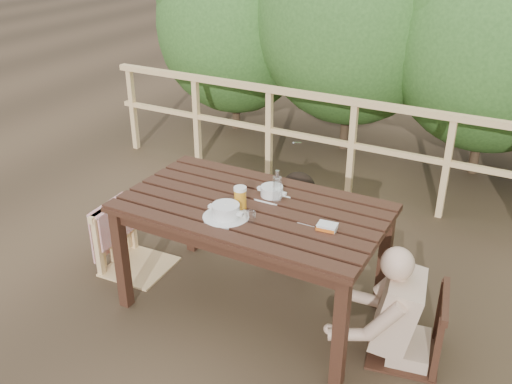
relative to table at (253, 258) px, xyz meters
The scene contains 15 objects.
ground 0.41m from the table, ahead, with size 60.00×60.00×0.00m, color #4C3A27.
table is the anchor object (origin of this frame).
chair_left 1.04m from the table, behind, with size 0.50×0.50×1.00m, color #E6BB7C.
chair_far 0.85m from the table, 90.74° to the left, with size 0.47×0.47×0.95m, color #311B12.
chair_right 1.10m from the table, ahead, with size 0.46×0.46×0.92m, color #311B12.
woman 0.89m from the table, 90.73° to the left, with size 0.47×0.58×1.17m, color black, non-canonical shape.
diner_right 1.15m from the table, ahead, with size 0.51×0.63×1.28m, color tan, non-canonical shape.
railing 2.00m from the table, 90.00° to the left, with size 5.60×0.10×1.01m, color #E6BB7C.
soup_near 0.51m from the table, 107.73° to the right, with size 0.30×0.30×0.10m, color white.
soup_far 0.49m from the table, 73.06° to the left, with size 0.26×0.26×0.09m, color silver.
bread_roll 0.50m from the table, 101.70° to the right, with size 0.13×0.10×0.07m, color #9C6225.
beer_glass 0.50m from the table, 124.11° to the right, with size 0.09×0.09×0.16m, color orange.
bottle 0.56m from the table, 43.40° to the left, with size 0.06×0.06×0.24m, color white.
tumbler 0.49m from the table, 64.35° to the right, with size 0.06×0.06×0.08m, color silver.
butter_tub 0.71m from the table, ahead, with size 0.12×0.09×0.05m, color white.
Camera 1 is at (1.60, -2.90, 2.58)m, focal length 39.59 mm.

